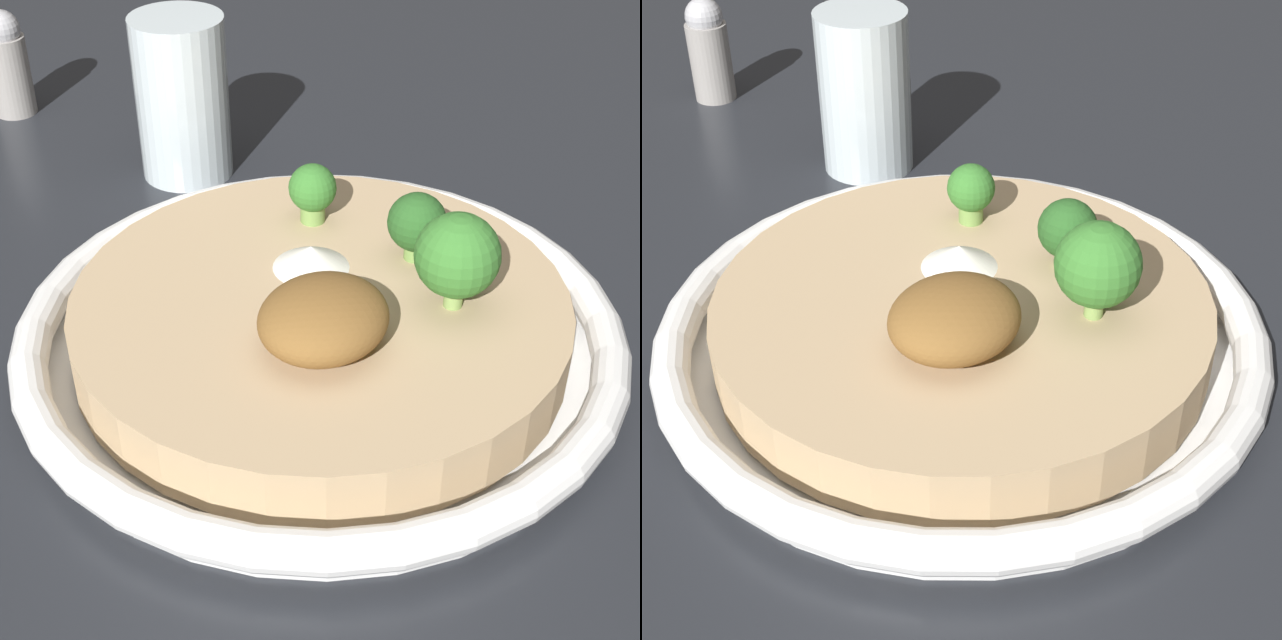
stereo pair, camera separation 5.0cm
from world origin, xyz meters
TOP-DOWN VIEW (x-y plane):
  - ground_plane at (0.00, 0.00)m, footprint 6.00×6.00m
  - risotto_bowl at (0.00, 0.00)m, footprint 0.31×0.31m
  - cheese_sprinkle at (-0.02, -0.02)m, footprint 0.04×0.04m
  - crispy_onion_garnish at (0.03, 0.02)m, footprint 0.07×0.06m
  - broccoli_left at (-0.06, -0.04)m, footprint 0.03×0.03m
  - broccoli_back_left at (-0.06, 0.02)m, footprint 0.03×0.03m
  - broccoli_back at (-0.03, 0.06)m, footprint 0.04×0.04m
  - drinking_glass at (-0.12, -0.19)m, footprint 0.06×0.06m
  - pepper_shaker at (-0.13, -0.36)m, footprint 0.03×0.03m

SIDE VIEW (x-z plane):
  - ground_plane at x=0.00m, z-range 0.00..0.00m
  - risotto_bowl at x=0.00m, z-range 0.00..0.04m
  - pepper_shaker at x=-0.13m, z-range 0.00..0.08m
  - cheese_sprinkle at x=-0.02m, z-range 0.04..0.05m
  - crispy_onion_garnish at x=0.03m, z-range 0.04..0.07m
  - drinking_glass at x=-0.12m, z-range 0.00..0.11m
  - broccoli_left at x=-0.06m, z-range 0.04..0.07m
  - broccoli_back_left at x=-0.06m, z-range 0.04..0.08m
  - broccoli_back at x=-0.03m, z-range 0.04..0.09m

